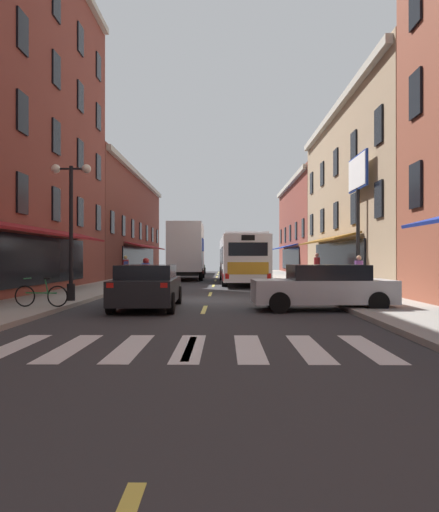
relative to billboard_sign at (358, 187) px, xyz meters
The scene contains 17 objects.
ground_plane 9.64m from the billboard_sign, 149.65° to the right, with size 34.80×80.00×0.10m, color #333335.
lane_centre_dashes 9.72m from the billboard_sign, 148.16° to the right, with size 0.14×73.90×0.01m.
crosswalk_near 16.58m from the billboard_sign, 116.52° to the right, with size 7.10×2.80×0.01m.
sidewalk_left 14.48m from the billboard_sign, 162.32° to the right, with size 3.00×80.00×0.14m, color #A39E93.
sidewalk_right 6.58m from the billboard_sign, 105.57° to the right, with size 3.00×80.00×0.14m, color #A39E93.
billboard_sign is the anchor object (origin of this frame).
transit_bus 10.35m from the billboard_sign, 123.03° to the left, with size 2.88×12.36×3.07m.
box_truck 16.23m from the billboard_sign, 125.24° to the left, with size 2.59×8.27×4.15m.
sedan_near 12.36m from the billboard_sign, 140.36° to the right, with size 2.08×4.51×1.43m.
sedan_mid 9.45m from the billboard_sign, 112.83° to the right, with size 4.47×2.06×1.44m.
sedan_far 26.88m from the billboard_sign, 110.39° to the left, with size 1.96×4.31×1.35m.
motorcycle_rider 11.09m from the billboard_sign, 160.48° to the right, with size 0.62×2.07×1.66m.
bicycle_near 15.29m from the billboard_sign, 145.87° to the right, with size 1.71×0.48×0.91m.
pedestrian_near 13.70m from the billboard_sign, 158.35° to the left, with size 0.40×0.52×1.65m.
pedestrian_far 7.26m from the billboard_sign, 97.59° to the left, with size 0.36×0.36×1.80m.
pedestrian_rear 4.51m from the billboard_sign, 104.47° to the right, with size 0.36×0.36×1.63m.
street_lamp_twin 13.48m from the billboard_sign, 153.09° to the right, with size 1.42×0.32×4.85m.
Camera 1 is at (0.64, -18.83, 1.67)m, focal length 33.59 mm.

